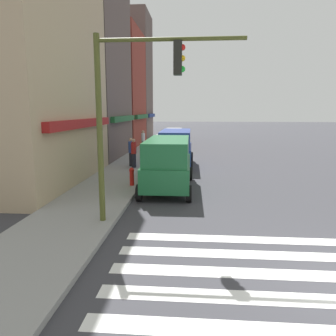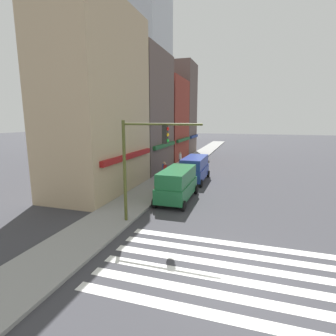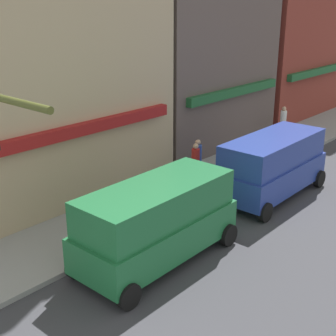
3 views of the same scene
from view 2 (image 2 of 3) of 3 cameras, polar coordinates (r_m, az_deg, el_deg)
ground_plane at (r=11.25m, az=14.84°, el=-21.33°), size 200.00×200.00×0.00m
sidewalk_left at (r=13.59m, az=-19.97°, el=-15.40°), size 120.00×3.00×0.15m
crosswalk_stripes at (r=11.25m, az=14.84°, el=-21.31°), size 5.44×10.80×0.01m
storefront_row at (r=32.27m, az=-3.99°, el=12.21°), size 32.99×5.30×14.96m
tower_distant at (r=76.30m, az=-6.48°, el=25.68°), size 16.38×14.08×51.60m
traffic_signal at (r=14.22m, az=-5.81°, el=2.87°), size 0.32×4.42×5.83m
van_green at (r=19.11m, az=2.01°, el=-3.33°), size 5.02×2.22×2.34m
van_blue at (r=25.15m, az=5.84°, el=0.01°), size 5.01×2.22×2.34m
pedestrian_white_shirt at (r=32.32m, az=2.68°, el=2.03°), size 0.32×0.32×1.77m
pedestrian_red_jacket at (r=24.39m, az=-0.62°, el=-0.77°), size 0.32×0.32×1.77m
pedestrian_blue_shirt at (r=24.90m, az=-0.86°, el=-0.54°), size 0.32×0.32×1.77m
fire_hydrant at (r=19.80m, az=-2.75°, el=-4.85°), size 0.24×0.24×0.84m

